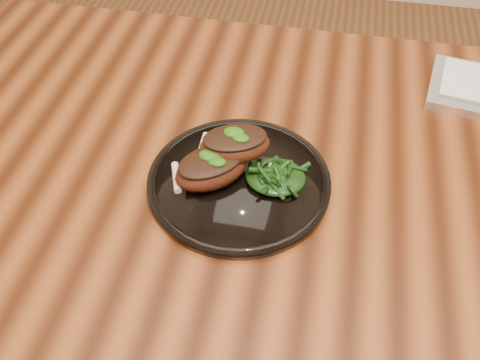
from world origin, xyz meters
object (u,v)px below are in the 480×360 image
at_px(lamb_chop_front, 211,168).
at_px(desk, 386,226).
at_px(plate, 239,181).
at_px(greens_heap, 276,174).

bearing_deg(lamb_chop_front, desk, 9.60).
bearing_deg(plate, greens_heap, 5.19).
relative_size(plate, greens_heap, 3.07).
relative_size(desk, greens_heap, 19.02).
bearing_deg(desk, lamb_chop_front, -170.40).
height_order(desk, plate, plate).
distance_m(plate, lamb_chop_front, 0.05).
bearing_deg(greens_heap, plate, -174.81).
bearing_deg(plate, desk, 8.81).
height_order(plate, greens_heap, greens_heap).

